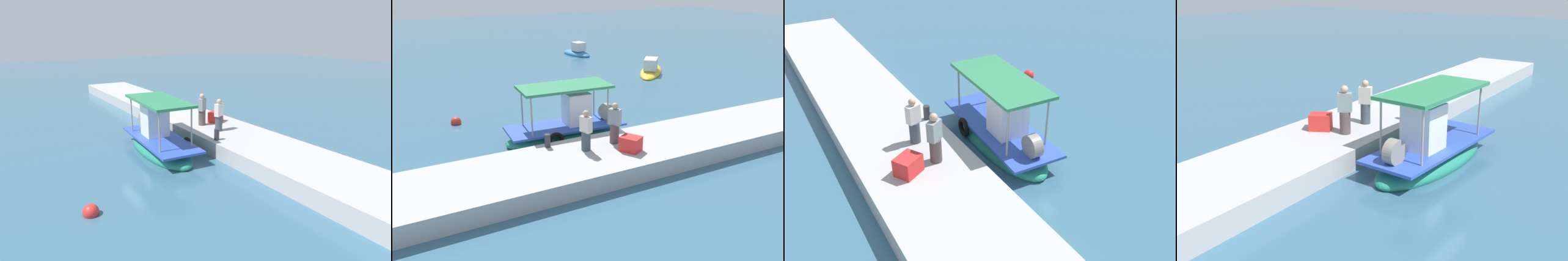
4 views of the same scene
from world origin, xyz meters
The scene contains 10 objects.
ground_plane centered at (0.00, 0.00, 0.00)m, with size 120.00×120.00×0.00m, color #39647D.
dock_quay centered at (0.00, -3.69, 0.37)m, with size 36.00×3.63×0.73m, color #B3B0B0.
main_fishing_boat centered at (-0.85, -0.14, 0.50)m, with size 5.83×2.36×2.95m.
fisherman_near_bollard centered at (-1.48, -3.23, 1.49)m, with size 0.47×0.53×1.66m.
fisherman_by_crate centered at (-0.08, -3.12, 1.52)m, with size 0.53×0.56×1.73m.
mooring_bollard centered at (-2.71, -2.23, 1.01)m, with size 0.24×0.24×0.54m, color #2D2D33.
cargo_crate centered at (0.06, -4.13, 1.03)m, with size 0.77×0.62×0.59m, color red.
marker_buoy centered at (-5.13, 4.42, 0.11)m, with size 0.53×0.53×0.53m.
moored_boat_near centered at (10.82, 9.23, 0.21)m, with size 4.84×5.13×1.47m.
moored_boat_mid centered at (9.11, 18.85, 0.22)m, with size 2.11×3.91×1.48m.
Camera 2 is at (-8.48, -16.62, 7.36)m, focal length 37.78 mm.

